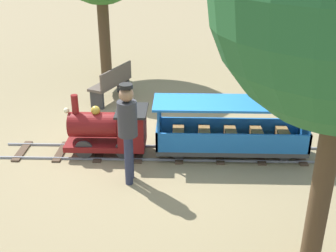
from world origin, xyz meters
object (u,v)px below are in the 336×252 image
Objects in this scene: locomotive at (111,129)px; park_bench at (112,84)px; conductor_person at (128,126)px; passenger_car at (231,134)px.

locomotive is 2.68m from park_bench.
locomotive reaches higher than park_bench.
locomotive is at bearing 24.88° from conductor_person.
locomotive is at bearing -171.79° from park_bench.
passenger_car is 1.99m from conductor_person.
conductor_person is (-0.91, -0.42, 0.47)m from locomotive.
locomotive is 1.07× the size of park_bench.
passenger_car is at bearing -90.00° from locomotive.
locomotive is 1.11m from conductor_person.
passenger_car is (0.00, -2.11, -0.06)m from locomotive.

